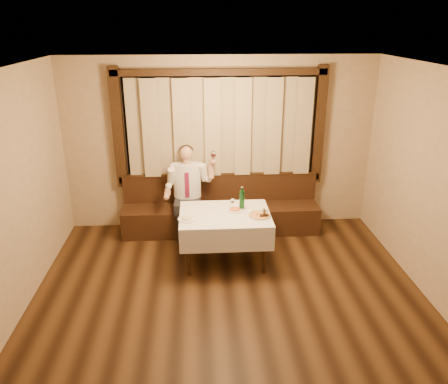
{
  "coord_description": "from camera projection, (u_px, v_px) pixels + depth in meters",
  "views": [
    {
      "loc": [
        -0.37,
        -3.87,
        3.28
      ],
      "look_at": [
        0.0,
        1.9,
        1.0
      ],
      "focal_mm": 35.0,
      "sensor_mm": 36.0,
      "label": 1
    }
  ],
  "objects": [
    {
      "name": "banquette",
      "position": [
        221.0,
        212.0,
        7.24
      ],
      "size": [
        3.2,
        0.61,
        0.94
      ],
      "color": "black",
      "rests_on": "ground"
    },
    {
      "name": "seated_man",
      "position": [
        188.0,
        185.0,
        6.92
      ],
      "size": [
        0.82,
        0.61,
        1.47
      ],
      "color": "black",
      "rests_on": "ground"
    },
    {
      "name": "dining_table",
      "position": [
        225.0,
        220.0,
        6.16
      ],
      "size": [
        1.27,
        0.97,
        0.76
      ],
      "color": "black",
      "rests_on": "ground"
    },
    {
      "name": "pasta_red",
      "position": [
        235.0,
        208.0,
        6.2
      ],
      "size": [
        0.25,
        0.25,
        0.09
      ],
      "rotation": [
        0.0,
        0.0,
        0.42
      ],
      "color": "white",
      "rests_on": "dining_table"
    },
    {
      "name": "room",
      "position": [
        229.0,
        182.0,
        5.17
      ],
      "size": [
        5.01,
        6.01,
        2.81
      ],
      "color": "black",
      "rests_on": "ground"
    },
    {
      "name": "table_wine_glass",
      "position": [
        232.0,
        201.0,
        6.2
      ],
      "size": [
        0.06,
        0.06,
        0.17
      ],
      "rotation": [
        0.0,
        0.0,
        -0.35
      ],
      "color": "white",
      "rests_on": "dining_table"
    },
    {
      "name": "pasta_cream",
      "position": [
        187.0,
        217.0,
        5.92
      ],
      "size": [
        0.25,
        0.25,
        0.08
      ],
      "rotation": [
        0.0,
        0.0,
        0.24
      ],
      "color": "white",
      "rests_on": "dining_table"
    },
    {
      "name": "pizza",
      "position": [
        259.0,
        215.0,
        6.03
      ],
      "size": [
        0.32,
        0.32,
        0.03
      ],
      "rotation": [
        0.0,
        0.0,
        -0.44
      ],
      "color": "white",
      "rests_on": "dining_table"
    },
    {
      "name": "cruet_caddy",
      "position": [
        264.0,
        214.0,
        5.98
      ],
      "size": [
        0.12,
        0.07,
        0.13
      ],
      "rotation": [
        0.0,
        0.0,
        0.05
      ],
      "color": "black",
      "rests_on": "dining_table"
    },
    {
      "name": "green_bottle",
      "position": [
        242.0,
        200.0,
        6.21
      ],
      "size": [
        0.07,
        0.07,
        0.34
      ],
      "rotation": [
        0.0,
        0.0,
        0.4
      ],
      "color": "#115221",
      "rests_on": "dining_table"
    }
  ]
}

